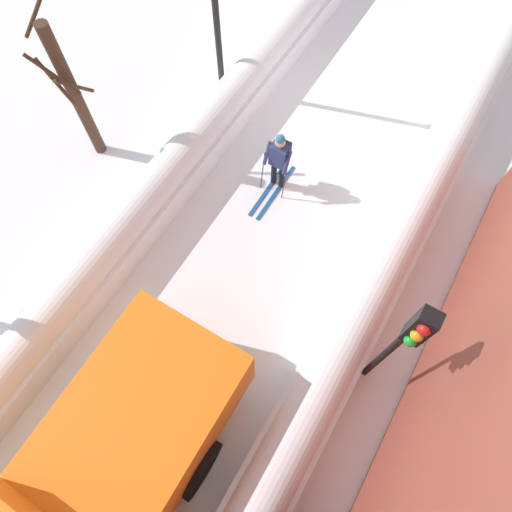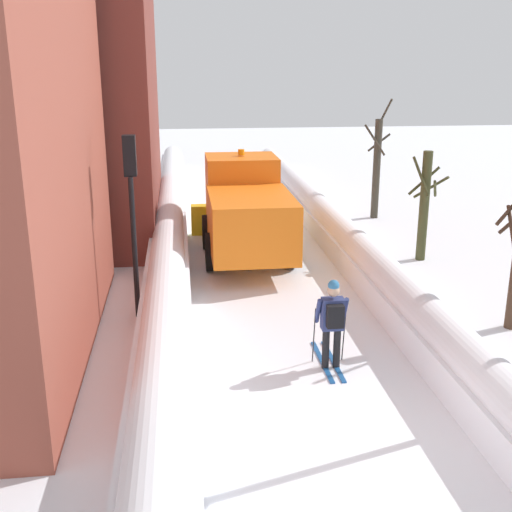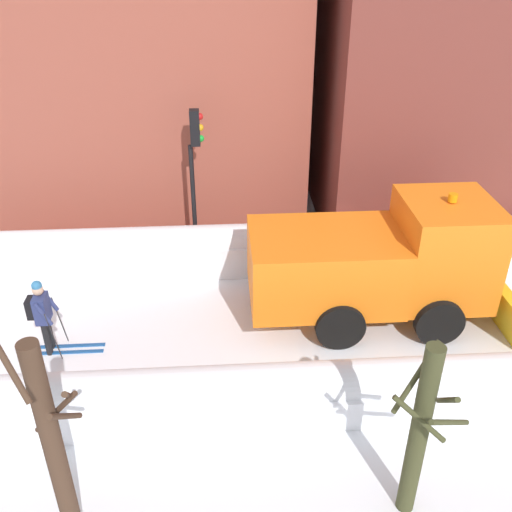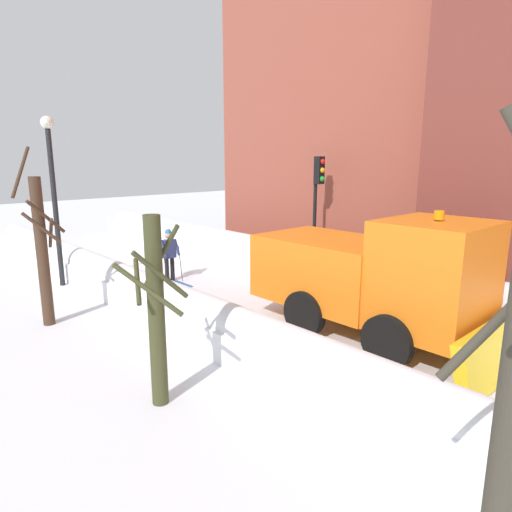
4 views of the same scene
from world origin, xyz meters
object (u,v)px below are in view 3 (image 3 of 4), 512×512
(plow_truck, at_px, (382,261))
(traffic_light_pole, at_px, (195,158))
(bare_tree_mid, at_px, (420,431))
(skier, at_px, (43,313))
(bare_tree_near, at_px, (53,444))

(plow_truck, bearing_deg, traffic_light_pole, -125.29)
(bare_tree_mid, bearing_deg, skier, -123.14)
(plow_truck, xyz_separation_m, traffic_light_pole, (-3.00, -4.24, 1.47))
(skier, xyz_separation_m, bare_tree_mid, (4.34, 6.65, 0.70))
(plow_truck, bearing_deg, bare_tree_near, -48.46)
(skier, bearing_deg, traffic_light_pole, 140.27)
(traffic_light_pole, height_order, bare_tree_mid, traffic_light_pole)
(plow_truck, xyz_separation_m, skier, (0.87, -7.46, -0.48))
(plow_truck, distance_m, traffic_light_pole, 5.40)
(skier, distance_m, traffic_light_pole, 5.40)
(skier, bearing_deg, plow_truck, 96.64)
(plow_truck, height_order, skier, plow_truck)
(skier, relative_size, traffic_light_pole, 0.43)
(plow_truck, bearing_deg, skier, -83.36)
(traffic_light_pole, distance_m, bare_tree_mid, 8.98)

